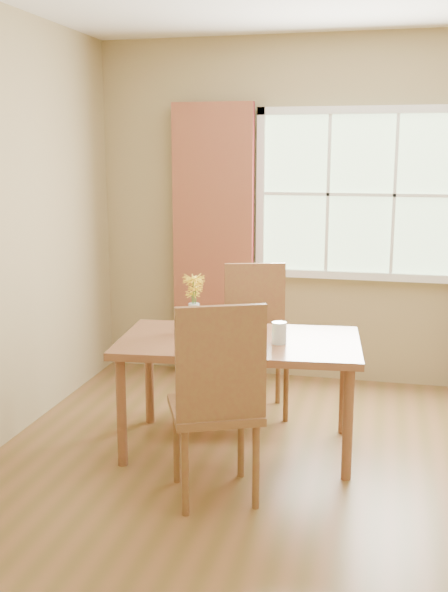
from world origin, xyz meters
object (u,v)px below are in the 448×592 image
(croissant_sandwich, at_px, (222,332))
(water_glass, at_px, (279,333))
(dining_table, at_px, (239,351))
(chair_near, at_px, (218,396))
(chair_far, at_px, (256,331))
(flower_vase, at_px, (194,296))

(croissant_sandwich, height_order, water_glass, croissant_sandwich)
(dining_table, xyz_separation_m, chair_near, (0.04, -0.71, -0.04))
(chair_far, bearing_deg, chair_near, -104.99)
(chair_near, height_order, chair_far, chair_near)
(flower_vase, bearing_deg, chair_far, 62.35)
(chair_near, height_order, croissant_sandwich, chair_near)
(chair_near, bearing_deg, water_glass, 48.34)
(chair_far, bearing_deg, dining_table, -105.43)
(chair_near, bearing_deg, dining_table, 69.10)
(dining_table, xyz_separation_m, water_glass, (0.25, -0.04, 0.13))
(dining_table, height_order, chair_near, chair_near)
(dining_table, bearing_deg, chair_near, -92.32)
(chair_near, xyz_separation_m, croissant_sandwich, (-0.11, 0.55, 0.19))
(chair_far, height_order, croissant_sandwich, chair_far)
(chair_near, height_order, flower_vase, chair_near)
(chair_far, xyz_separation_m, flower_vase, (-0.30, -0.57, 0.36))
(chair_near, relative_size, water_glass, 8.38)
(water_glass, relative_size, flower_vase, 0.36)
(chair_near, distance_m, chair_far, 1.41)
(dining_table, height_order, water_glass, water_glass)
(chair_near, relative_size, croissant_sandwich, 5.23)
(flower_vase, bearing_deg, croissant_sandwich, -49.55)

